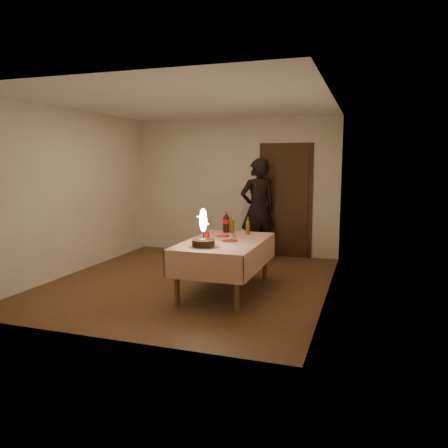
% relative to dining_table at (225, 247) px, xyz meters
% --- Properties ---
extents(ground, '(4.00, 4.50, 0.01)m').
position_rel_dining_table_xyz_m(ground, '(-0.65, 0.30, -0.62)').
color(ground, brown).
rests_on(ground, ground).
extents(room_shell, '(4.04, 4.54, 2.62)m').
position_rel_dining_table_xyz_m(room_shell, '(-0.61, 0.38, 1.03)').
color(room_shell, silver).
rests_on(room_shell, ground).
extents(dining_table, '(1.02, 1.72, 0.72)m').
position_rel_dining_table_xyz_m(dining_table, '(0.00, 0.00, 0.00)').
color(dining_table, brown).
rests_on(dining_table, ground).
extents(birthday_cake, '(0.36, 0.36, 0.49)m').
position_rel_dining_table_xyz_m(birthday_cake, '(-0.11, -0.53, 0.21)').
color(birthday_cake, white).
rests_on(birthday_cake, dining_table).
extents(red_plate, '(0.22, 0.22, 0.01)m').
position_rel_dining_table_xyz_m(red_plate, '(0.08, -0.02, 0.10)').
color(red_plate, '#AB210B').
rests_on(red_plate, dining_table).
extents(red_cup, '(0.08, 0.08, 0.10)m').
position_rel_dining_table_xyz_m(red_cup, '(-0.28, 0.00, 0.15)').
color(red_cup, '#AD0C0F').
rests_on(red_cup, dining_table).
extents(clear_cup, '(0.07, 0.07, 0.09)m').
position_rel_dining_table_xyz_m(clear_cup, '(0.09, 0.08, 0.14)').
color(clear_cup, silver).
rests_on(clear_cup, dining_table).
extents(napkin_stack, '(0.15, 0.15, 0.02)m').
position_rel_dining_table_xyz_m(napkin_stack, '(-0.12, 0.27, 0.11)').
color(napkin_stack, red).
rests_on(napkin_stack, dining_table).
extents(cola_bottle, '(0.10, 0.10, 0.32)m').
position_rel_dining_table_xyz_m(cola_bottle, '(-0.20, 0.66, 0.25)').
color(cola_bottle, black).
rests_on(cola_bottle, dining_table).
extents(amber_bottle_left, '(0.06, 0.06, 0.25)m').
position_rel_dining_table_xyz_m(amber_bottle_left, '(-0.12, 0.68, 0.22)').
color(amber_bottle_left, '#53390E').
rests_on(amber_bottle_left, dining_table).
extents(amber_bottle_right, '(0.06, 0.06, 0.25)m').
position_rel_dining_table_xyz_m(amber_bottle_right, '(0.16, 0.59, 0.22)').
color(amber_bottle_right, '#53390E').
rests_on(amber_bottle_right, dining_table).
extents(photographer, '(0.80, 0.76, 1.85)m').
position_rel_dining_table_xyz_m(photographer, '(-0.07, 2.11, 0.31)').
color(photographer, black).
rests_on(photographer, ground).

